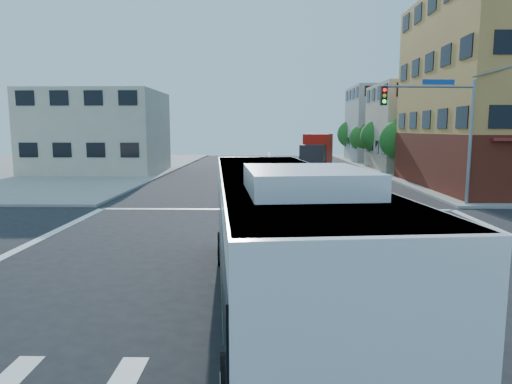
{
  "coord_description": "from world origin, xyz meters",
  "views": [
    {
      "loc": [
        -0.54,
        -14.87,
        4.32
      ],
      "look_at": [
        -0.96,
        4.4,
        1.66
      ],
      "focal_mm": 32.0,
      "sensor_mm": 36.0,
      "label": 1
    }
  ],
  "objects": [
    {
      "name": "ground",
      "position": [
        0.0,
        0.0,
        0.0
      ],
      "size": [
        120.0,
        120.0,
        0.0
      ],
      "primitive_type": "plane",
      "color": "black",
      "rests_on": "ground"
    },
    {
      "name": "building_east_near",
      "position": [
        16.98,
        33.98,
        4.51
      ],
      "size": [
        12.06,
        10.06,
        9.0
      ],
      "color": "#C7B298",
      "rests_on": "ground"
    },
    {
      "name": "building_east_far",
      "position": [
        16.98,
        47.98,
        5.01
      ],
      "size": [
        12.06,
        10.06,
        10.0
      ],
      "color": "#A2A29D",
      "rests_on": "ground"
    },
    {
      "name": "building_west",
      "position": [
        -17.02,
        29.98,
        4.01
      ],
      "size": [
        12.06,
        10.06,
        8.0
      ],
      "color": "beige",
      "rests_on": "ground"
    },
    {
      "name": "signal_mast_ne",
      "position": [
        9.08,
        10.62,
        4.98
      ],
      "size": [
        7.91,
        1.13,
        8.07
      ],
      "color": "gray",
      "rests_on": "ground"
    },
    {
      "name": "street_tree_a",
      "position": [
        11.9,
        27.92,
        3.59
      ],
      "size": [
        3.6,
        3.6,
        5.53
      ],
      "color": "#342213",
      "rests_on": "ground"
    },
    {
      "name": "street_tree_b",
      "position": [
        11.9,
        35.92,
        3.75
      ],
      "size": [
        3.8,
        3.8,
        5.79
      ],
      "color": "#342213",
      "rests_on": "ground"
    },
    {
      "name": "street_tree_c",
      "position": [
        11.9,
        43.92,
        3.46
      ],
      "size": [
        3.4,
        3.4,
        5.29
      ],
      "color": "#342213",
      "rests_on": "ground"
    },
    {
      "name": "street_tree_d",
      "position": [
        11.9,
        51.92,
        3.88
      ],
      "size": [
        4.0,
        4.0,
        6.03
      ],
      "color": "#342213",
      "rests_on": "ground"
    },
    {
      "name": "transit_bus",
      "position": [
        -0.24,
        -4.61,
        1.81
      ],
      "size": [
        4.03,
        12.74,
        3.71
      ],
      "rotation": [
        0.0,
        0.0,
        0.11
      ],
      "color": "black",
      "rests_on": "ground"
    },
    {
      "name": "box_truck",
      "position": [
        5.02,
        35.01,
        1.84
      ],
      "size": [
        4.44,
        8.76,
        3.79
      ],
      "rotation": [
        0.0,
        0.0,
        -0.25
      ],
      "color": "#232227",
      "rests_on": "ground"
    },
    {
      "name": "parked_car",
      "position": [
        5.88,
        25.22,
        0.67
      ],
      "size": [
        2.39,
        4.16,
        1.33
      ],
      "primitive_type": "imported",
      "rotation": [
        0.0,
        0.0,
        0.22
      ],
      "color": "gold",
      "rests_on": "ground"
    }
  ]
}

